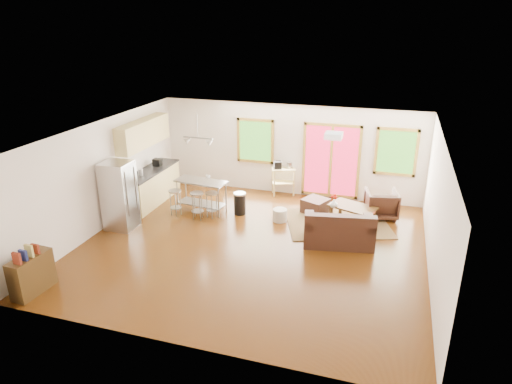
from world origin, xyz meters
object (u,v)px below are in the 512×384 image
(coffee_table, at_px, (353,208))
(ottoman, at_px, (315,206))
(armchair, at_px, (381,203))
(island, at_px, (201,190))
(refrigerator, at_px, (120,195))
(loveseat, at_px, (339,231))
(rug, at_px, (337,223))
(kitchen_cart, at_px, (283,172))

(coffee_table, bearing_deg, ottoman, 162.41)
(armchair, distance_m, island, 4.66)
(armchair, height_order, refrigerator, refrigerator)
(armchair, relative_size, ottoman, 1.37)
(loveseat, relative_size, coffee_table, 1.33)
(island, bearing_deg, ottoman, 15.16)
(coffee_table, height_order, refrigerator, refrigerator)
(loveseat, bearing_deg, rug, 87.85)
(rug, distance_m, armchair, 1.30)
(rug, distance_m, island, 3.60)
(refrigerator, distance_m, island, 2.10)
(coffee_table, relative_size, refrigerator, 0.76)
(loveseat, height_order, refrigerator, refrigerator)
(rug, bearing_deg, coffee_table, 29.33)
(refrigerator, distance_m, kitchen_cart, 4.61)
(ottoman, xyz_separation_m, kitchen_cart, (-1.16, 1.05, 0.49))
(rug, height_order, coffee_table, coffee_table)
(loveseat, distance_m, ottoman, 1.79)
(loveseat, bearing_deg, island, 157.32)
(island, bearing_deg, armchair, 12.61)
(rug, xyz_separation_m, island, (-3.55, -0.28, 0.58))
(armchair, xyz_separation_m, island, (-4.54, -1.02, 0.19))
(ottoman, xyz_separation_m, island, (-2.89, -0.78, 0.40))
(ottoman, height_order, kitchen_cart, kitchen_cart)
(ottoman, relative_size, island, 0.41)
(rug, relative_size, ottoman, 4.24)
(ottoman, height_order, refrigerator, refrigerator)
(rug, relative_size, kitchen_cart, 2.46)
(refrigerator, xyz_separation_m, kitchen_cart, (3.20, 3.32, -0.15))
(rug, height_order, refrigerator, refrigerator)
(island, relative_size, kitchen_cart, 1.40)
(kitchen_cart, bearing_deg, loveseat, -53.15)
(rug, bearing_deg, armchair, 36.31)
(armchair, bearing_deg, island, -0.83)
(refrigerator, relative_size, island, 1.18)
(coffee_table, xyz_separation_m, kitchen_cart, (-2.15, 1.36, 0.31))
(rug, bearing_deg, ottoman, 142.58)
(kitchen_cart, bearing_deg, coffee_table, -32.36)
(refrigerator, bearing_deg, rug, 17.60)
(ottoman, bearing_deg, rug, -37.42)
(loveseat, height_order, kitchen_cart, kitchen_cart)
(ottoman, bearing_deg, island, -164.84)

